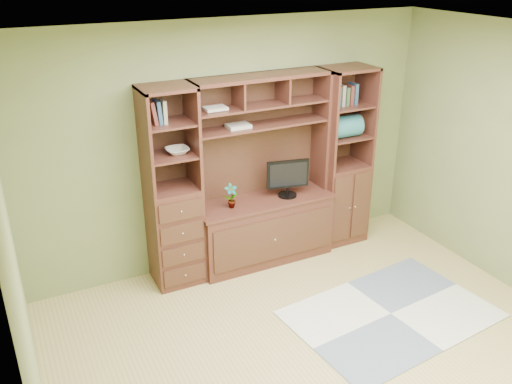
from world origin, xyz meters
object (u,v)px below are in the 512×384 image
left_tower (172,189)px  monitor (288,172)px  right_tower (343,158)px  center_hutch (264,174)px

left_tower → monitor: size_ratio=3.61×
right_tower → monitor: size_ratio=3.61×
left_tower → right_tower: same height
right_tower → monitor: 0.76m
center_hutch → monitor: (0.26, -0.03, -0.01)m
left_tower → right_tower: size_ratio=1.00×
center_hutch → right_tower: (1.02, 0.04, 0.00)m
right_tower → monitor: right_tower is taller
right_tower → left_tower: bearing=180.0°
center_hutch → left_tower: bearing=177.7°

